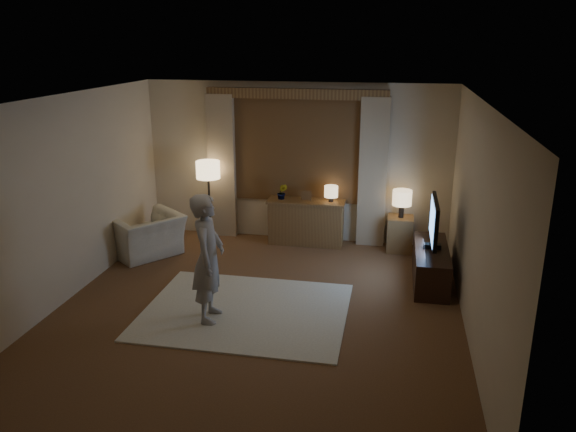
% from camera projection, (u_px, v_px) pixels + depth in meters
% --- Properties ---
extents(room, '(5.04, 5.54, 2.64)m').
position_uv_depth(room, '(265.00, 197.00, 7.08)').
color(room, brown).
rests_on(room, ground).
extents(rug, '(2.50, 2.00, 0.02)m').
position_uv_depth(rug, '(246.00, 311.00, 6.98)').
color(rug, beige).
rests_on(rug, floor).
extents(sideboard, '(1.20, 0.40, 0.70)m').
position_uv_depth(sideboard, '(306.00, 223.00, 9.21)').
color(sideboard, brown).
rests_on(sideboard, floor).
extents(picture_frame, '(0.16, 0.02, 0.20)m').
position_uv_depth(picture_frame, '(306.00, 197.00, 9.07)').
color(picture_frame, brown).
rests_on(picture_frame, sideboard).
extents(plant, '(0.17, 0.13, 0.30)m').
position_uv_depth(plant, '(282.00, 193.00, 9.13)').
color(plant, '#999999').
rests_on(plant, sideboard).
extents(table_lamp_sideboard, '(0.22, 0.22, 0.30)m').
position_uv_depth(table_lamp_sideboard, '(331.00, 192.00, 8.97)').
color(table_lamp_sideboard, black).
rests_on(table_lamp_sideboard, sideboard).
extents(floor_lamp, '(0.39, 0.39, 1.34)m').
position_uv_depth(floor_lamp, '(208.00, 174.00, 9.18)').
color(floor_lamp, black).
rests_on(floor_lamp, floor).
extents(armchair, '(1.30, 1.32, 0.65)m').
position_uv_depth(armchair, '(146.00, 235.00, 8.72)').
color(armchair, beige).
rests_on(armchair, floor).
extents(side_table, '(0.40, 0.40, 0.56)m').
position_uv_depth(side_table, '(400.00, 234.00, 8.91)').
color(side_table, brown).
rests_on(side_table, floor).
extents(table_lamp_side, '(0.30, 0.30, 0.44)m').
position_uv_depth(table_lamp_side, '(402.00, 198.00, 8.73)').
color(table_lamp_side, black).
rests_on(table_lamp_side, side_table).
extents(tv_stand, '(0.45, 1.40, 0.50)m').
position_uv_depth(tv_stand, '(431.00, 265.00, 7.77)').
color(tv_stand, black).
rests_on(tv_stand, floor).
extents(tv, '(0.23, 0.95, 0.69)m').
position_uv_depth(tv, '(434.00, 222.00, 7.58)').
color(tv, black).
rests_on(tv, tv_stand).
extents(person, '(0.42, 0.60, 1.55)m').
position_uv_depth(person, '(208.00, 258.00, 6.56)').
color(person, '#A39D96').
rests_on(person, rug).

